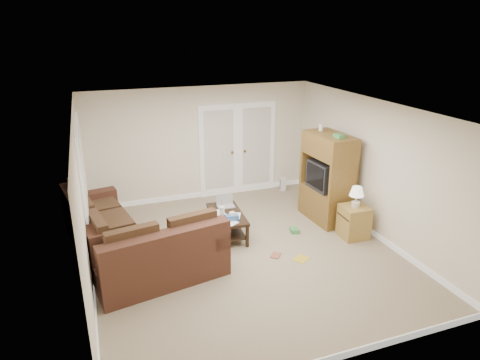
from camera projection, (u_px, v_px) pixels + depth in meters
name	position (u px, v px, depth m)	size (l,w,h in m)	color
floor	(244.00, 253.00, 7.40)	(5.50, 5.50, 0.00)	gray
ceiling	(245.00, 109.00, 6.54)	(5.00, 5.50, 0.02)	white
wall_left	(83.00, 206.00, 6.17)	(0.02, 5.50, 2.50)	white
wall_right	(373.00, 169.00, 7.77)	(0.02, 5.50, 2.50)	white
wall_back	(201.00, 144.00, 9.40)	(5.00, 0.02, 2.50)	white
wall_front	(335.00, 271.00, 4.54)	(5.00, 0.02, 2.50)	white
baseboards	(244.00, 250.00, 7.38)	(5.00, 5.50, 0.10)	white
french_doors	(238.00, 150.00, 9.72)	(1.80, 0.05, 2.13)	white
window_left	(82.00, 166.00, 6.97)	(0.05, 1.92, 1.42)	white
sectional_sofa	(128.00, 242.00, 7.00)	(2.53, 3.14, 0.93)	#49291C
coffee_table	(227.00, 223.00, 7.93)	(0.64, 1.15, 0.76)	black
tv_armoire	(327.00, 177.00, 8.40)	(0.66, 1.13, 1.89)	brown
side_cabinet	(354.00, 219.00, 7.84)	(0.49, 0.49, 0.99)	#A5833C
space_heater	(283.00, 184.00, 10.11)	(0.13, 0.11, 0.32)	white
floor_magazine	(301.00, 259.00, 7.20)	(0.26, 0.21, 0.01)	gold
floor_greenbox	(294.00, 230.00, 8.12)	(0.15, 0.20, 0.08)	#418F4B
floor_book	(271.00, 255.00, 7.32)	(0.15, 0.20, 0.02)	brown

